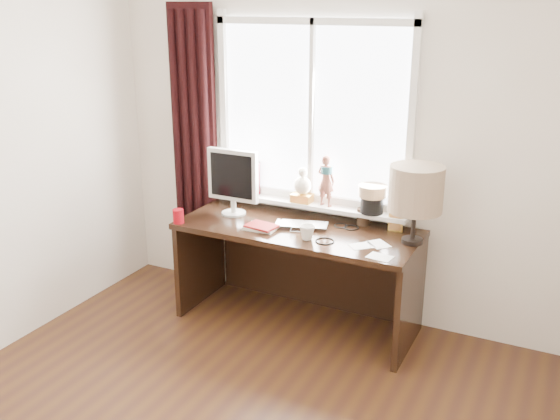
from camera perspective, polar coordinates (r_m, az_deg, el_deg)
The scene contains 14 objects.
wall_back at distance 4.51m, azimuth 4.84°, elevation 6.28°, with size 3.50×2.60×0.00m, color beige.
laptop at distance 4.37m, azimuth 2.02°, elevation -1.40°, with size 0.37×0.24×0.03m, color silver.
mug at distance 4.14m, azimuth 2.50°, elevation -2.02°, with size 0.10×0.10×0.10m, color white.
red_cup at distance 4.50m, azimuth -9.28°, elevation -0.56°, with size 0.08×0.08×0.10m, color #970610.
window at distance 4.51m, azimuth 3.06°, elevation 6.41°, with size 1.52×0.22×1.40m.
curtain at distance 4.99m, azimuth -7.85°, elevation 5.20°, with size 0.38×0.09×2.25m.
desk at distance 4.54m, azimuth 2.11°, elevation -4.08°, with size 1.70×0.70×0.75m.
monitor at distance 4.56m, azimuth -4.34°, elevation 2.93°, with size 0.40×0.18×0.49m.
notebook_stack at distance 4.33m, azimuth -1.73°, elevation -1.55°, with size 0.24×0.18×0.03m.
brush_holder at distance 4.44m, azimuth 7.62°, elevation -0.59°, with size 0.09×0.09×0.25m.
icon_frame at distance 4.34m, azimuth 10.52°, elevation -1.13°, with size 0.10×0.03×0.13m.
table_lamp at distance 4.07m, azimuth 12.33°, elevation 1.81°, with size 0.35×0.35×0.52m.
loose_papers at distance 4.04m, azimuth 8.52°, elevation -3.53°, with size 0.34×0.36×0.00m.
desk_cables at distance 4.27m, azimuth 5.26°, elevation -2.08°, with size 0.22×0.47×0.01m.
Camera 1 is at (1.61, -2.10, 2.27)m, focal length 40.00 mm.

